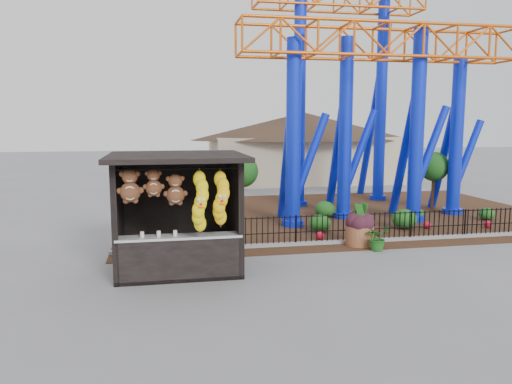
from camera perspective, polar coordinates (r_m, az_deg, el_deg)
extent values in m
plane|color=slate|center=(13.18, 4.71, -9.45)|extent=(120.00, 120.00, 0.00)
cube|color=#331E11|center=(21.79, 9.17, -2.53)|extent=(18.00, 12.00, 0.02)
cube|color=gray|center=(17.27, 14.90, -5.29)|extent=(18.00, 0.18, 0.12)
cube|color=black|center=(13.86, -8.84, -8.42)|extent=(3.20, 2.60, 0.10)
cube|color=black|center=(14.75, -9.14, -1.65)|extent=(3.20, 0.12, 3.00)
cube|color=black|center=(13.57, -15.49, -2.68)|extent=(0.12, 2.60, 3.00)
cube|color=black|center=(13.66, -2.50, -2.32)|extent=(0.12, 2.60, 3.00)
cube|color=black|center=(13.09, -9.08, 4.02)|extent=(3.50, 3.40, 0.12)
cube|color=black|center=(12.36, -15.88, -3.72)|extent=(0.14, 0.14, 3.00)
cube|color=black|center=(12.47, -1.70, -3.31)|extent=(0.14, 0.14, 3.00)
cube|color=black|center=(12.72, -8.70, -7.58)|extent=(3.00, 0.50, 1.10)
cube|color=#B7B7BC|center=(12.58, -8.75, -5.08)|extent=(3.10, 0.55, 0.06)
cylinder|color=black|center=(11.91, -8.85, 2.63)|extent=(2.90, 0.04, 0.04)
cylinder|color=#0C24D9|center=(18.76, 4.30, 6.60)|extent=(0.56, 0.56, 7.00)
cylinder|color=#0C24D9|center=(19.14, 4.19, -3.56)|extent=(0.84, 0.84, 0.24)
cylinder|color=#0C24D9|center=(20.68, 10.17, 7.04)|extent=(0.56, 0.56, 7.30)
cylinder|color=#0C24D9|center=(21.03, 9.93, -2.62)|extent=(0.84, 0.84, 0.24)
cylinder|color=#0C24D9|center=(20.65, 17.92, 7.06)|extent=(0.56, 0.56, 7.50)
cylinder|color=#0C24D9|center=(21.00, 17.50, -2.89)|extent=(0.84, 0.84, 0.24)
cylinder|color=#0C24D9|center=(22.97, 21.92, 5.80)|extent=(0.56, 0.56, 6.60)
cylinder|color=#0C24D9|center=(23.27, 21.52, -2.04)|extent=(0.84, 0.84, 0.24)
cylinder|color=#0C24D9|center=(23.51, 4.99, 9.91)|extent=(0.56, 0.56, 9.50)
cylinder|color=#0C24D9|center=(23.80, 4.85, -1.30)|extent=(0.84, 0.84, 0.24)
cylinder|color=#0C24D9|center=(26.04, 14.11, 10.61)|extent=(0.56, 0.56, 10.50)
cylinder|color=#0C24D9|center=(26.29, 13.73, -0.62)|extent=(0.84, 0.84, 0.24)
cylinder|color=#0C24D9|center=(19.67, 3.58, 4.12)|extent=(0.36, 2.21, 5.85)
cylinder|color=#0C24D9|center=(19.30, 6.04, 3.50)|extent=(1.62, 0.32, 3.73)
cylinder|color=#0C24D9|center=(21.56, 9.24, 4.67)|extent=(0.36, 2.29, 6.10)
cylinder|color=#0C24D9|center=(21.26, 11.57, 4.07)|extent=(1.67, 0.32, 3.88)
cylinder|color=#0C24D9|center=(21.47, 16.66, 4.62)|extent=(0.36, 2.34, 6.26)
cylinder|color=#0C24D9|center=(21.29, 19.06, 3.99)|extent=(1.71, 0.32, 3.99)
cylinder|color=#0C24D9|center=(23.76, 20.65, 3.92)|extent=(0.36, 2.10, 5.53)
cylinder|color=#0C24D9|center=(23.65, 22.83, 3.39)|extent=(1.54, 0.32, 3.52)
cylinder|color=#985A37|center=(16.48, 11.75, -4.89)|extent=(1.18, 1.18, 0.64)
ellipsoid|color=#30131D|center=(16.35, 11.82, -2.69)|extent=(0.70, 0.70, 0.64)
imported|color=#275B1A|center=(15.92, 13.72, -5.06)|extent=(0.93, 0.88, 0.82)
ellipsoid|color=#194C16|center=(18.19, 7.33, -3.55)|extent=(0.78, 0.78, 0.62)
ellipsoid|color=#194C16|center=(19.34, 16.60, -2.97)|extent=(0.91, 0.91, 0.73)
ellipsoid|color=#194C16|center=(21.25, 17.82, -2.38)|extent=(0.62, 0.62, 0.49)
ellipsoid|color=#194C16|center=(20.95, 7.88, -1.97)|extent=(0.84, 0.84, 0.67)
ellipsoid|color=#194C16|center=(22.24, 24.86, -2.29)|extent=(0.63, 0.63, 0.50)
sphere|color=red|center=(16.99, 7.32, -4.96)|extent=(0.28, 0.28, 0.28)
sphere|color=red|center=(18.53, 12.52, -4.01)|extent=(0.28, 0.28, 0.28)
sphere|color=red|center=(19.63, 18.97, -3.58)|extent=(0.28, 0.28, 0.28)
sphere|color=red|center=(20.64, 24.95, -3.35)|extent=(0.28, 0.28, 0.28)
cube|color=#BFAD8C|center=(33.55, 5.40, 3.76)|extent=(12.00, 6.00, 3.00)
cone|color=#332319|center=(33.46, 5.45, 7.86)|extent=(15.00, 15.00, 1.80)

